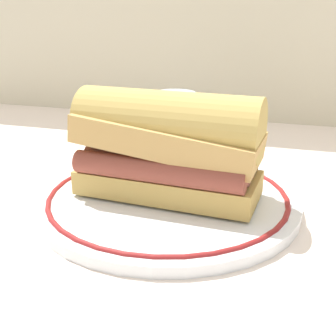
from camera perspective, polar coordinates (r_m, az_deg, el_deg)
ground_plane at (r=0.51m, az=3.04°, el=-4.29°), size 1.50×1.50×0.00m
plate at (r=0.50m, az=-0.00°, el=-4.01°), size 0.29×0.29×0.01m
sausage_sandwich at (r=0.48m, az=-0.00°, el=3.02°), size 0.21×0.11×0.11m
drinking_glass at (r=0.71m, az=0.93°, el=5.92°), size 0.06×0.06×0.09m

